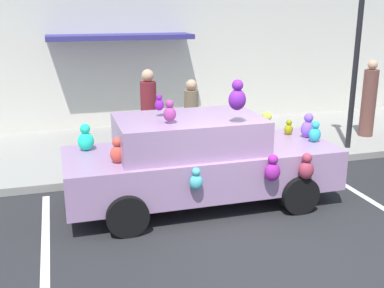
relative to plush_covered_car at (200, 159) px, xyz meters
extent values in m
plane|color=#262628|center=(0.41, -1.73, -0.80)|extent=(60.00, 60.00, 0.00)
cube|color=gray|center=(0.41, 3.27, -0.73)|extent=(24.00, 4.00, 0.15)
cube|color=beige|center=(0.41, 5.42, 2.40)|extent=(24.00, 0.30, 6.40)
cube|color=navy|center=(-0.58, 4.87, 1.75)|extent=(3.60, 1.10, 0.12)
cube|color=silver|center=(2.93, -0.73, -0.80)|extent=(0.12, 3.60, 0.01)
cube|color=silver|center=(-2.56, -0.73, -0.80)|extent=(0.12, 3.60, 0.01)
cube|color=#A07AA2|center=(0.04, 0.00, -0.16)|extent=(4.57, 1.66, 0.68)
cube|color=#A07AA2|center=(-0.18, 0.00, 0.46)|extent=(2.38, 1.46, 0.56)
cylinder|color=black|center=(1.46, 0.83, -0.48)|extent=(0.64, 0.22, 0.64)
cylinder|color=black|center=(1.46, -0.82, -0.48)|extent=(0.64, 0.22, 0.64)
cylinder|color=black|center=(-1.37, 0.83, -0.48)|extent=(0.64, 0.22, 0.64)
cylinder|color=black|center=(-1.37, -0.82, -0.48)|extent=(0.64, 0.22, 0.64)
ellipsoid|color=#9D3783|center=(-0.58, -0.31, 0.89)|extent=(0.20, 0.16, 0.24)
sphere|color=#9D3783|center=(-0.58, -0.31, 1.05)|extent=(0.13, 0.13, 0.13)
ellipsoid|color=#BDE542|center=(1.37, 0.34, 0.35)|extent=(0.28, 0.23, 0.33)
sphere|color=#BDE542|center=(1.37, 0.34, 0.58)|extent=(0.18, 0.18, 0.18)
ellipsoid|color=#E62F48|center=(-0.78, -0.36, 0.31)|extent=(0.22, 0.18, 0.26)
sphere|color=#E62F48|center=(-0.78, -0.36, 0.48)|extent=(0.14, 0.14, 0.14)
ellipsoid|color=#37319D|center=(0.82, 0.61, 0.34)|extent=(0.28, 0.23, 0.33)
sphere|color=#37319D|center=(0.82, 0.61, 0.57)|extent=(0.18, 0.18, 0.18)
ellipsoid|color=purple|center=(-0.63, 0.19, 0.93)|extent=(0.16, 0.13, 0.18)
sphere|color=purple|center=(-0.63, 0.19, 1.06)|extent=(0.10, 0.10, 0.10)
ellipsoid|color=#92930F|center=(1.87, 0.42, 0.28)|extent=(0.17, 0.14, 0.20)
sphere|color=#92930F|center=(1.87, 0.42, 0.41)|extent=(0.11, 0.11, 0.11)
ellipsoid|color=#47B2BC|center=(-0.34, -0.91, -0.04)|extent=(0.20, 0.17, 0.24)
sphere|color=#47B2BC|center=(-0.34, -0.91, 0.12)|extent=(0.13, 0.13, 0.13)
ellipsoid|color=#983246|center=(1.50, -0.93, -0.03)|extent=(0.25, 0.21, 0.30)
sphere|color=#983246|center=(1.50, -0.93, 0.18)|extent=(0.16, 0.16, 0.16)
ellipsoid|color=#2DB2BD|center=(2.08, -0.15, 0.31)|extent=(0.22, 0.18, 0.26)
sphere|color=#2DB2BD|center=(2.08, -0.15, 0.49)|extent=(0.14, 0.14, 0.14)
ellipsoid|color=#54E37E|center=(0.92, 0.22, 0.32)|extent=(0.24, 0.19, 0.28)
sphere|color=#54E37E|center=(0.92, 0.22, 0.51)|extent=(0.15, 0.15, 0.15)
ellipsoid|color=#8557EB|center=(2.11, 0.15, 0.33)|extent=(0.26, 0.21, 0.31)
sphere|color=#8557EB|center=(2.11, 0.15, 0.55)|extent=(0.17, 0.17, 0.17)
ellipsoid|color=#20F1B2|center=(-1.83, 0.47, 0.34)|extent=(0.27, 0.22, 0.31)
sphere|color=#20F1B2|center=(-1.83, 0.47, 0.55)|extent=(0.17, 0.17, 0.17)
ellipsoid|color=#4648EF|center=(-0.73, 0.14, 0.32)|extent=(0.23, 0.19, 0.28)
sphere|color=#4648EF|center=(-0.73, 0.14, 0.51)|extent=(0.15, 0.15, 0.15)
ellipsoid|color=#9B2C60|center=(-0.77, -0.50, 0.27)|extent=(0.16, 0.13, 0.18)
sphere|color=#9B2C60|center=(-0.77, -0.50, 0.40)|extent=(0.10, 0.10, 0.10)
ellipsoid|color=#D74B3A|center=(-1.41, -0.32, 0.32)|extent=(0.24, 0.19, 0.28)
sphere|color=#D74B3A|center=(-1.41, -0.32, 0.51)|extent=(0.15, 0.15, 0.15)
ellipsoid|color=#942091|center=(0.90, -0.93, 0.00)|extent=(0.25, 0.21, 0.30)
sphere|color=#942091|center=(0.90, -0.93, 0.21)|extent=(0.16, 0.16, 0.16)
ellipsoid|color=#6C1F9A|center=(0.41, -0.60, 1.11)|extent=(0.28, 0.23, 0.33)
sphere|color=#6C1F9A|center=(0.41, -0.60, 1.34)|extent=(0.18, 0.18, 0.18)
ellipsoid|color=pink|center=(-0.60, 2.06, -0.46)|extent=(0.31, 0.26, 0.39)
sphere|color=pink|center=(-0.60, 2.06, -0.18)|extent=(0.22, 0.22, 0.22)
sphere|color=pink|center=(-0.68, 2.06, -0.11)|extent=(0.09, 0.09, 0.09)
sphere|color=pink|center=(-0.53, 2.06, -0.11)|extent=(0.09, 0.09, 0.09)
cylinder|color=black|center=(4.14, 1.77, 1.13)|extent=(0.12, 0.12, 3.58)
cylinder|color=#77664C|center=(0.52, 2.27, 0.06)|extent=(0.30, 0.30, 1.42)
sphere|color=tan|center=(0.52, 2.27, 0.89)|extent=(0.23, 0.23, 0.23)
cylinder|color=brown|center=(5.17, 2.54, 0.17)|extent=(0.35, 0.35, 1.66)
sphere|color=tan|center=(5.17, 2.54, 1.12)|extent=(0.23, 0.23, 0.23)
cylinder|color=maroon|center=(-0.43, 2.18, 0.18)|extent=(0.33, 0.33, 1.66)
sphere|color=tan|center=(-0.43, 2.18, 1.13)|extent=(0.25, 0.25, 0.25)
camera|label=1|loc=(-2.24, -7.18, 2.50)|focal=43.87mm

